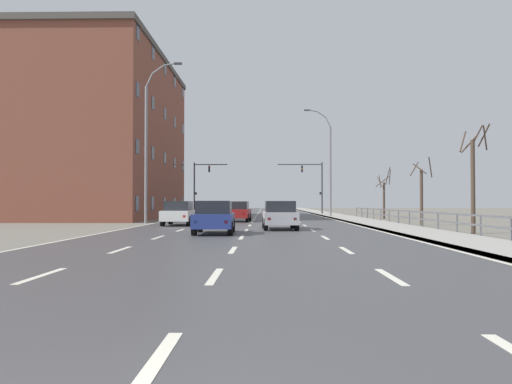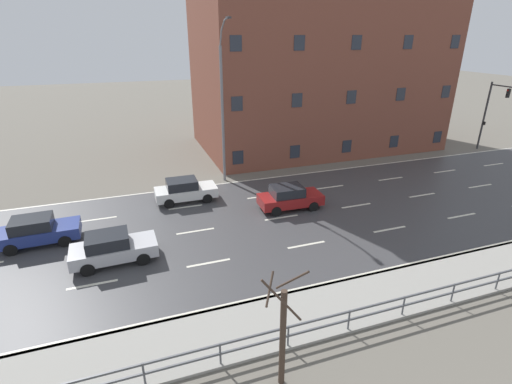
% 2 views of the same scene
% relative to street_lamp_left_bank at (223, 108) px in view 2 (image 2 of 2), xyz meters
% --- Properties ---
extents(ground_plane, '(160.00, 160.00, 0.12)m').
position_rel_street_lamp_left_bank_xyz_m(ground_plane, '(7.44, 15.24, -5.73)').
color(ground_plane, '#666056').
extents(guardrail, '(0.07, 37.71, 1.00)m').
position_rel_street_lamp_left_bank_xyz_m(guardrail, '(17.29, -6.00, -4.97)').
color(guardrail, '#515459').
rests_on(guardrail, ground).
extents(street_lamp_left_bank, '(2.67, 0.24, 11.62)m').
position_rel_street_lamp_left_bank_xyz_m(street_lamp_left_bank, '(0.00, 0.00, 0.00)').
color(street_lamp_left_bank, slate).
rests_on(street_lamp_left_bank, ground).
extents(traffic_signal_left, '(4.22, 0.36, 6.47)m').
position_rel_street_lamp_left_bank_xyz_m(traffic_signal_left, '(0.22, 26.12, -1.52)').
color(traffic_signal_left, '#38383A').
rests_on(traffic_signal_left, ground).
extents(car_far_left, '(1.97, 4.17, 1.57)m').
position_rel_street_lamp_left_bank_xyz_m(car_far_left, '(6.32, 2.65, -4.87)').
color(car_far_left, maroon).
rests_on(car_far_left, ground).
extents(car_mid_centre, '(1.92, 4.15, 1.57)m').
position_rel_street_lamp_left_bank_xyz_m(car_mid_centre, '(6.03, -12.02, -4.87)').
color(car_mid_centre, navy).
rests_on(car_mid_centre, ground).
extents(car_far_right, '(1.95, 4.16, 1.57)m').
position_rel_street_lamp_left_bank_xyz_m(car_far_right, '(9.23, -8.18, -4.87)').
color(car_far_right, '#B7B7BC').
rests_on(car_far_right, ground).
extents(car_near_right, '(1.84, 4.10, 1.57)m').
position_rel_street_lamp_left_bank_xyz_m(car_near_right, '(2.87, -3.56, -4.87)').
color(car_near_right, silver).
rests_on(car_near_right, ground).
extents(brick_building, '(13.15, 22.95, 15.35)m').
position_rel_street_lamp_left_bank_xyz_m(brick_building, '(-7.62, 11.45, 2.01)').
color(brick_building, brown).
rests_on(brick_building, ground).
extents(bare_tree_mid, '(1.51, 1.62, 4.41)m').
position_rel_street_lamp_left_bank_xyz_m(bare_tree_mid, '(18.58, -3.04, -3.62)').
color(bare_tree_mid, '#423328').
rests_on(bare_tree_mid, ground).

